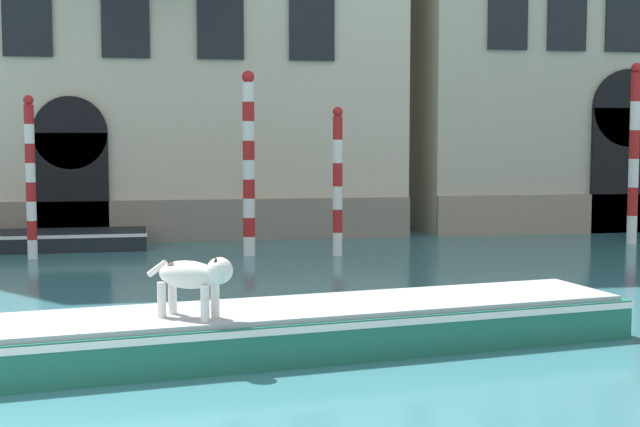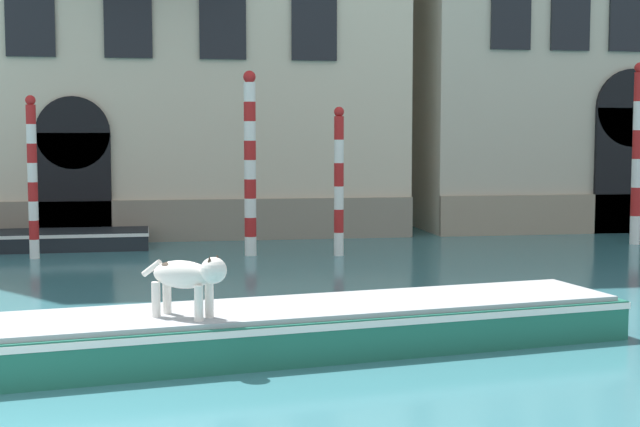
{
  "view_description": "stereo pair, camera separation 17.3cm",
  "coord_description": "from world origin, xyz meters",
  "px_view_note": "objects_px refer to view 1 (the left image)",
  "views": [
    {
      "loc": [
        1.69,
        -6.71,
        2.7
      ],
      "look_at": [
        4.7,
        10.31,
        1.2
      ],
      "focal_mm": 50.0,
      "sensor_mm": 36.0,
      "label": 1
    },
    {
      "loc": [
        1.86,
        -6.74,
        2.7
      ],
      "look_at": [
        4.7,
        10.31,
        1.2
      ],
      "focal_mm": 50.0,
      "sensor_mm": 36.0,
      "label": 2
    }
  ],
  "objects_px": {
    "mooring_pole_5": "(31,177)",
    "mooring_pole_3": "(634,153)",
    "boat_moored_near_palazzo": "(42,240)",
    "dog_on_deck": "(194,276)",
    "mooring_pole_0": "(338,181)",
    "boat_foreground": "(308,326)",
    "mooring_pole_2": "(249,163)"
  },
  "relations": [
    {
      "from": "mooring_pole_5",
      "to": "mooring_pole_3",
      "type": "bearing_deg",
      "value": 1.0
    },
    {
      "from": "boat_moored_near_palazzo",
      "to": "mooring_pole_5",
      "type": "relative_size",
      "value": 1.37
    },
    {
      "from": "dog_on_deck",
      "to": "mooring_pole_0",
      "type": "distance_m",
      "value": 10.02
    },
    {
      "from": "dog_on_deck",
      "to": "mooring_pole_5",
      "type": "relative_size",
      "value": 0.28
    },
    {
      "from": "boat_foreground",
      "to": "mooring_pole_5",
      "type": "xyz_separation_m",
      "value": [
        -4.64,
        9.41,
        1.51
      ]
    },
    {
      "from": "boat_moored_near_palazzo",
      "to": "mooring_pole_5",
      "type": "xyz_separation_m",
      "value": [
        -0.0,
        -1.58,
        1.58
      ]
    },
    {
      "from": "mooring_pole_0",
      "to": "dog_on_deck",
      "type": "bearing_deg",
      "value": -110.77
    },
    {
      "from": "dog_on_deck",
      "to": "mooring_pole_3",
      "type": "height_order",
      "value": "mooring_pole_3"
    },
    {
      "from": "boat_foreground",
      "to": "dog_on_deck",
      "type": "relative_size",
      "value": 8.76
    },
    {
      "from": "mooring_pole_5",
      "to": "boat_moored_near_palazzo",
      "type": "bearing_deg",
      "value": 89.84
    },
    {
      "from": "boat_moored_near_palazzo",
      "to": "mooring_pole_2",
      "type": "relative_size",
      "value": 1.19
    },
    {
      "from": "dog_on_deck",
      "to": "mooring_pole_2",
      "type": "bearing_deg",
      "value": 114.27
    },
    {
      "from": "dog_on_deck",
      "to": "mooring_pole_0",
      "type": "xyz_separation_m",
      "value": [
        3.55,
        9.35,
        0.62
      ]
    },
    {
      "from": "mooring_pole_2",
      "to": "mooring_pole_3",
      "type": "xyz_separation_m",
      "value": [
        9.71,
        0.55,
        0.18
      ]
    },
    {
      "from": "boat_foreground",
      "to": "mooring_pole_5",
      "type": "relative_size",
      "value": 2.42
    },
    {
      "from": "boat_foreground",
      "to": "mooring_pole_3",
      "type": "relative_size",
      "value": 1.93
    },
    {
      "from": "boat_foreground",
      "to": "mooring_pole_5",
      "type": "distance_m",
      "value": 10.61
    },
    {
      "from": "boat_moored_near_palazzo",
      "to": "mooring_pole_0",
      "type": "relative_size",
      "value": 1.47
    },
    {
      "from": "dog_on_deck",
      "to": "boat_foreground",
      "type": "bearing_deg",
      "value": 54.67
    },
    {
      "from": "boat_foreground",
      "to": "boat_moored_near_palazzo",
      "type": "height_order",
      "value": "boat_foreground"
    },
    {
      "from": "mooring_pole_2",
      "to": "mooring_pole_5",
      "type": "bearing_deg",
      "value": 176.4
    },
    {
      "from": "mooring_pole_3",
      "to": "mooring_pole_5",
      "type": "bearing_deg",
      "value": -179.0
    },
    {
      "from": "boat_moored_near_palazzo",
      "to": "mooring_pole_2",
      "type": "xyz_separation_m",
      "value": [
        4.77,
        -1.88,
        1.87
      ]
    },
    {
      "from": "boat_moored_near_palazzo",
      "to": "mooring_pole_0",
      "type": "distance_m",
      "value": 7.25
    },
    {
      "from": "dog_on_deck",
      "to": "boat_moored_near_palazzo",
      "type": "xyz_separation_m",
      "value": [
        -3.2,
        11.55,
        -0.84
      ]
    },
    {
      "from": "boat_moored_near_palazzo",
      "to": "mooring_pole_3",
      "type": "height_order",
      "value": "mooring_pole_3"
    },
    {
      "from": "dog_on_deck",
      "to": "mooring_pole_0",
      "type": "height_order",
      "value": "mooring_pole_0"
    },
    {
      "from": "dog_on_deck",
      "to": "mooring_pole_5",
      "type": "height_order",
      "value": "mooring_pole_5"
    },
    {
      "from": "boat_foreground",
      "to": "dog_on_deck",
      "type": "height_order",
      "value": "dog_on_deck"
    },
    {
      "from": "mooring_pole_5",
      "to": "mooring_pole_2",
      "type": "bearing_deg",
      "value": -3.6
    },
    {
      "from": "mooring_pole_2",
      "to": "mooring_pole_3",
      "type": "bearing_deg",
      "value": 3.26
    },
    {
      "from": "mooring_pole_2",
      "to": "mooring_pole_5",
      "type": "xyz_separation_m",
      "value": [
        -4.77,
        0.3,
        -0.29
      ]
    }
  ]
}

